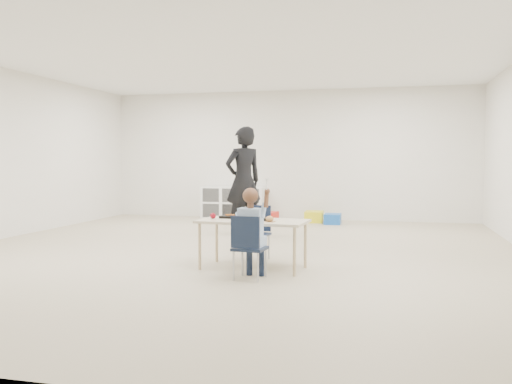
% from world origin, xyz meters
% --- Properties ---
extents(room, '(9.00, 9.02, 2.80)m').
position_xyz_m(room, '(0.00, 0.00, 1.40)').
color(room, '#B8AD8D').
rests_on(room, ground).
extents(table, '(1.32, 0.74, 0.58)m').
position_xyz_m(table, '(0.59, -1.01, 0.29)').
color(table, beige).
rests_on(table, ground).
extents(chair_near, '(0.36, 0.34, 0.70)m').
position_xyz_m(chair_near, '(0.69, -1.55, 0.35)').
color(chair_near, black).
rests_on(chair_near, ground).
extents(chair_far, '(0.36, 0.34, 0.70)m').
position_xyz_m(chair_far, '(0.49, -0.46, 0.35)').
color(chair_far, black).
rests_on(chair_far, ground).
extents(child, '(0.50, 0.50, 1.10)m').
position_xyz_m(child, '(0.69, -1.55, 0.55)').
color(child, '#A5BADF').
rests_on(child, chair_near).
extents(lunch_tray_near, '(0.23, 0.18, 0.03)m').
position_xyz_m(lunch_tray_near, '(0.68, -0.99, 0.60)').
color(lunch_tray_near, black).
rests_on(lunch_tray_near, table).
extents(lunch_tray_far, '(0.23, 0.18, 0.03)m').
position_xyz_m(lunch_tray_far, '(0.26, -0.87, 0.60)').
color(lunch_tray_far, black).
rests_on(lunch_tray_far, table).
extents(milk_carton, '(0.08, 0.08, 0.10)m').
position_xyz_m(milk_carton, '(0.57, -1.12, 0.63)').
color(milk_carton, white).
rests_on(milk_carton, table).
extents(bread_roll, '(0.09, 0.09, 0.07)m').
position_xyz_m(bread_roll, '(0.82, -1.14, 0.61)').
color(bread_roll, '#BB824D').
rests_on(bread_roll, table).
extents(apple_near, '(0.07, 0.07, 0.07)m').
position_xyz_m(apple_near, '(0.45, -0.91, 0.62)').
color(apple_near, maroon).
rests_on(apple_near, table).
extents(apple_far, '(0.07, 0.07, 0.07)m').
position_xyz_m(apple_far, '(0.09, -0.99, 0.62)').
color(apple_far, maroon).
rests_on(apple_far, table).
extents(cubby_shelf, '(1.40, 0.40, 0.70)m').
position_xyz_m(cubby_shelf, '(-1.20, 4.28, 0.35)').
color(cubby_shelf, white).
rests_on(cubby_shelf, ground).
extents(adult, '(0.80, 0.79, 1.87)m').
position_xyz_m(adult, '(-0.31, 1.89, 0.93)').
color(adult, black).
rests_on(adult, ground).
extents(bin_red, '(0.38, 0.47, 0.21)m').
position_xyz_m(bin_red, '(-0.29, 3.76, 0.11)').
color(bin_red, red).
rests_on(bin_red, ground).
extents(bin_yellow, '(0.38, 0.48, 0.23)m').
position_xyz_m(bin_yellow, '(0.64, 3.98, 0.11)').
color(bin_yellow, yellow).
rests_on(bin_yellow, ground).
extents(bin_blue, '(0.33, 0.42, 0.20)m').
position_xyz_m(bin_blue, '(1.05, 3.74, 0.10)').
color(bin_blue, '#1753AC').
rests_on(bin_blue, ground).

